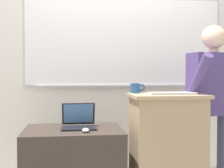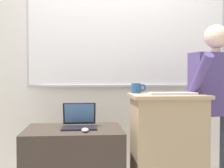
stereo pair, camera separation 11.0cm
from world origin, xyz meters
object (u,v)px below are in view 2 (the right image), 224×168
wireless_keyboard (173,94)px  side_desk (74,167)px  person_presenter (216,97)px  laptop (79,121)px  computer_mouse_by_laptop (85,130)px  lectern_podium (167,150)px  coffee_mug (137,88)px

wireless_keyboard → side_desk: bearing=171.1°
person_presenter → laptop: size_ratio=5.31×
laptop → computer_mouse_by_laptop: bearing=-77.5°
person_presenter → lectern_podium: bearing=-174.8°
laptop → computer_mouse_by_laptop: size_ratio=3.09×
wireless_keyboard → laptop: bearing=166.5°
side_desk → person_presenter: 1.47m
person_presenter → wireless_keyboard: bearing=-167.5°
lectern_podium → person_presenter: person_presenter is taller
wireless_keyboard → computer_mouse_by_laptop: size_ratio=4.08×
lectern_podium → person_presenter: 0.69m
lectern_podium → wireless_keyboard: wireless_keyboard is taller
side_desk → computer_mouse_by_laptop: (0.10, -0.17, 0.36)m
person_presenter → side_desk: bearing=172.3°
side_desk → wireless_keyboard: bearing=-8.9°
person_presenter → computer_mouse_by_laptop: 1.28m
lectern_podium → wireless_keyboard: (0.03, -0.06, 0.51)m
wireless_keyboard → coffee_mug: 0.36m
side_desk → coffee_mug: size_ratio=6.09×
laptop → wireless_keyboard: (0.81, -0.19, 0.25)m
person_presenter → computer_mouse_by_laptop: person_presenter is taller
lectern_podium → computer_mouse_by_laptop: lectern_podium is taller
lectern_podium → wireless_keyboard: size_ratio=2.44×
lectern_podium → laptop: size_ratio=3.22×
wireless_keyboard → computer_mouse_by_laptop: bearing=-176.9°
side_desk → person_presenter: person_presenter is taller
person_presenter → coffee_mug: 0.76m
side_desk → laptop: size_ratio=2.79×
lectern_podium → person_presenter: size_ratio=0.61×
lectern_podium → person_presenter: (0.50, 0.14, 0.46)m
person_presenter → coffee_mug: size_ratio=11.58×
lectern_podium → computer_mouse_by_laptop: (-0.73, -0.10, 0.21)m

